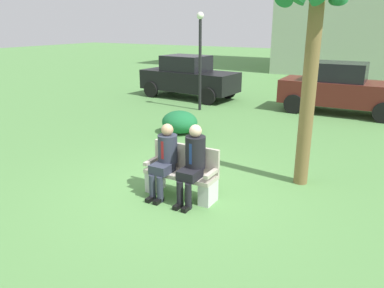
% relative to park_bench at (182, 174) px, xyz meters
% --- Properties ---
extents(ground_plane, '(80.00, 80.00, 0.00)m').
position_rel_park_bench_xyz_m(ground_plane, '(-0.12, 0.08, -0.39)').
color(ground_plane, '#548947').
extents(park_bench, '(1.28, 0.44, 0.90)m').
position_rel_park_bench_xyz_m(park_bench, '(0.00, 0.00, 0.00)').
color(park_bench, '#B7AD9E').
rests_on(park_bench, ground).
extents(seated_man_left, '(0.34, 0.72, 1.27)m').
position_rel_park_bench_xyz_m(seated_man_left, '(-0.27, -0.12, 0.32)').
color(seated_man_left, '#2D3342').
rests_on(seated_man_left, ground).
extents(seated_man_right, '(0.34, 0.72, 1.33)m').
position_rel_park_bench_xyz_m(seated_man_right, '(0.28, -0.11, 0.35)').
color(seated_man_right, black).
rests_on(seated_man_right, ground).
extents(palm_tree_tall, '(1.32, 1.33, 4.25)m').
position_rel_park_bench_xyz_m(palm_tree_tall, '(1.66, 1.58, 2.78)').
color(palm_tree_tall, brown).
rests_on(palm_tree_tall, ground).
extents(shrub_near_bench, '(1.00, 0.91, 0.62)m').
position_rel_park_bench_xyz_m(shrub_near_bench, '(-2.10, 3.36, -0.08)').
color(shrub_near_bench, '#1C6A37').
rests_on(shrub_near_bench, ground).
extents(parked_car_near, '(4.01, 1.96, 1.68)m').
position_rel_park_bench_xyz_m(parked_car_near, '(-4.49, 7.97, 0.45)').
color(parked_car_near, black).
rests_on(parked_car_near, ground).
extents(parked_car_far, '(3.93, 1.76, 1.68)m').
position_rel_park_bench_xyz_m(parked_car_far, '(1.28, 8.09, 0.45)').
color(parked_car_far, '#591E19').
rests_on(parked_car_far, ground).
extents(street_lamp, '(0.24, 0.24, 3.25)m').
position_rel_park_bench_xyz_m(street_lamp, '(-3.02, 6.22, 1.63)').
color(street_lamp, black).
rests_on(street_lamp, ground).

